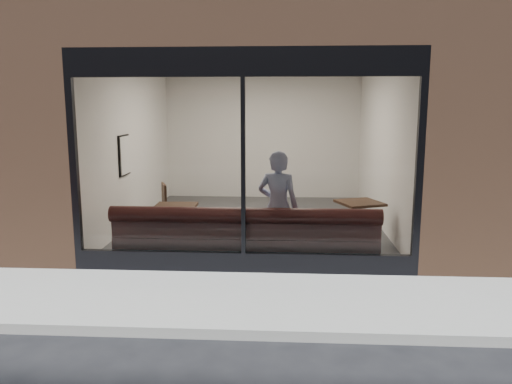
# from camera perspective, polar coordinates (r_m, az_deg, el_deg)

# --- Properties ---
(ground) EXTENTS (120.00, 120.00, 0.00)m
(ground) POSITION_cam_1_polar(r_m,az_deg,el_deg) (5.52, -3.26, -16.11)
(ground) COLOR black
(ground) RESTS_ON ground
(sidewalk_near) EXTENTS (40.00, 2.00, 0.01)m
(sidewalk_near) POSITION_cam_1_polar(r_m,az_deg,el_deg) (6.43, -2.21, -12.15)
(sidewalk_near) COLOR gray
(sidewalk_near) RESTS_ON ground
(kerb_near) EXTENTS (40.00, 0.10, 0.12)m
(kerb_near) POSITION_cam_1_polar(r_m,az_deg,el_deg) (5.45, -3.33, -15.77)
(kerb_near) COLOR gray
(kerb_near) RESTS_ON ground
(host_building_pier_left) EXTENTS (2.50, 12.00, 3.20)m
(host_building_pier_left) POSITION_cam_1_polar(r_m,az_deg,el_deg) (13.66, -15.25, 6.18)
(host_building_pier_left) COLOR brown
(host_building_pier_left) RESTS_ON ground
(host_building_pier_right) EXTENTS (2.50, 12.00, 3.20)m
(host_building_pier_right) POSITION_cam_1_polar(r_m,az_deg,el_deg) (13.33, 17.17, 6.00)
(host_building_pier_right) COLOR brown
(host_building_pier_right) RESTS_ON ground
(host_building_backfill) EXTENTS (5.00, 6.00, 3.20)m
(host_building_backfill) POSITION_cam_1_polar(r_m,az_deg,el_deg) (15.96, 1.26, 7.03)
(host_building_backfill) COLOR brown
(host_building_backfill) RESTS_ON ground
(cafe_floor) EXTENTS (6.00, 6.00, 0.00)m
(cafe_floor) POSITION_cam_1_polar(r_m,az_deg,el_deg) (10.23, -0.03, -3.62)
(cafe_floor) COLOR #2D2D30
(cafe_floor) RESTS_ON ground
(cafe_ceiling) EXTENTS (6.00, 6.00, 0.00)m
(cafe_ceiling) POSITION_cam_1_polar(r_m,az_deg,el_deg) (9.97, -0.04, 14.38)
(cafe_ceiling) COLOR white
(cafe_ceiling) RESTS_ON host_building_upper
(cafe_wall_back) EXTENTS (5.00, 0.00, 5.00)m
(cafe_wall_back) POSITION_cam_1_polar(r_m,az_deg,el_deg) (12.96, 0.76, 6.33)
(cafe_wall_back) COLOR silver
(cafe_wall_back) RESTS_ON ground
(cafe_wall_left) EXTENTS (0.00, 6.00, 6.00)m
(cafe_wall_left) POSITION_cam_1_polar(r_m,az_deg,el_deg) (10.43, -13.88, 5.15)
(cafe_wall_left) COLOR silver
(cafe_wall_left) RESTS_ON ground
(cafe_wall_right) EXTENTS (0.00, 6.00, 6.00)m
(cafe_wall_right) POSITION_cam_1_polar(r_m,az_deg,el_deg) (10.14, 14.21, 5.01)
(cafe_wall_right) COLOR silver
(cafe_wall_right) RESTS_ON ground
(storefront_kick) EXTENTS (5.00, 0.10, 0.30)m
(storefront_kick) POSITION_cam_1_polar(r_m,az_deg,el_deg) (7.36, -1.42, -8.04)
(storefront_kick) COLOR black
(storefront_kick) RESTS_ON ground
(storefront_header) EXTENTS (5.00, 0.10, 0.40)m
(storefront_header) POSITION_cam_1_polar(r_m,az_deg,el_deg) (7.02, -1.52, 14.66)
(storefront_header) COLOR black
(storefront_header) RESTS_ON host_building_upper
(storefront_mullion) EXTENTS (0.06, 0.10, 2.50)m
(storefront_mullion) POSITION_cam_1_polar(r_m,az_deg,el_deg) (7.06, -1.47, 2.84)
(storefront_mullion) COLOR black
(storefront_mullion) RESTS_ON storefront_kick
(storefront_glass) EXTENTS (4.80, 0.00, 4.80)m
(storefront_glass) POSITION_cam_1_polar(r_m,az_deg,el_deg) (7.03, -1.49, 2.81)
(storefront_glass) COLOR white
(storefront_glass) RESTS_ON storefront_kick
(banquette) EXTENTS (4.00, 0.55, 0.45)m
(banquette) POSITION_cam_1_polar(r_m,az_deg,el_deg) (7.72, -1.17, -6.59)
(banquette) COLOR #381914
(banquette) RESTS_ON cafe_floor
(person) EXTENTS (0.70, 0.53, 1.74)m
(person) POSITION_cam_1_polar(r_m,az_deg,el_deg) (7.73, 2.52, -1.67)
(person) COLOR #A6B1DC
(person) RESTS_ON cafe_floor
(cafe_table_left) EXTENTS (0.70, 0.70, 0.04)m
(cafe_table_left) POSITION_cam_1_polar(r_m,az_deg,el_deg) (8.44, -9.23, -1.68)
(cafe_table_left) COLOR #321E13
(cafe_table_left) RESTS_ON cafe_floor
(cafe_table_right) EXTENTS (0.89, 0.89, 0.04)m
(cafe_table_right) POSITION_cam_1_polar(r_m,az_deg,el_deg) (8.84, 11.78, -1.22)
(cafe_table_right) COLOR #321E13
(cafe_table_right) RESTS_ON cafe_floor
(cafe_chair_left) EXTENTS (0.60, 0.60, 0.04)m
(cafe_chair_left) POSITION_cam_1_polar(r_m,az_deg,el_deg) (9.68, -11.48, -3.28)
(cafe_chair_left) COLOR #321E13
(cafe_chair_left) RESTS_ON cafe_floor
(wall_poster) EXTENTS (0.02, 0.53, 0.71)m
(wall_poster) POSITION_cam_1_polar(r_m,az_deg,el_deg) (9.82, -14.73, 4.09)
(wall_poster) COLOR white
(wall_poster) RESTS_ON cafe_wall_left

